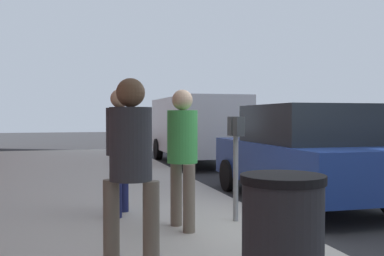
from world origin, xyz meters
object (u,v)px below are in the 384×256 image
pedestrian_bystander (131,158)px  parking_officer (120,140)px  pedestrian_at_meter (182,147)px  parked_sedan_near (302,153)px  trash_bin (283,247)px  parking_meter (236,146)px  parked_van_far (196,126)px

pedestrian_bystander → parking_officer: size_ratio=0.97×
pedestrian_at_meter → parked_sedan_near: (1.78, -2.70, -0.28)m
pedestrian_bystander → parking_officer: (2.39, -0.17, 0.04)m
parking_officer → trash_bin: bearing=-57.7°
parking_meter → trash_bin: (-2.79, 0.75, -0.51)m
parking_meter → parked_van_far: 8.62m
parked_van_far → pedestrian_bystander: bearing=160.5°
pedestrian_bystander → parked_van_far: parked_van_far is taller
parking_meter → parked_sedan_near: parked_sedan_near is taller
parking_meter → parked_van_far: parked_van_far is taller
pedestrian_bystander → parking_officer: parking_officer is taller
pedestrian_at_meter → parked_sedan_near: pedestrian_at_meter is taller
parked_van_far → pedestrian_at_meter: bearing=162.6°
parking_officer → parked_sedan_near: parking_officer is taller
pedestrian_bystander → pedestrian_at_meter: bearing=-2.3°
pedestrian_at_meter → parking_officer: size_ratio=0.97×
parking_officer → parked_van_far: 8.30m
parking_meter → pedestrian_bystander: bearing=133.9°
pedestrian_at_meter → parking_officer: 1.22m
pedestrian_bystander → parking_meter: bearing=-17.0°
pedestrian_bystander → trash_bin: (-1.21, -0.88, -0.53)m
pedestrian_at_meter → parking_officer: bearing=112.5°
parking_officer → parked_van_far: bearing=87.3°
parking_meter → parked_sedan_near: size_ratio=0.32×
pedestrian_bystander → parked_sedan_near: pedestrian_bystander is taller
parking_meter → trash_bin: size_ratio=1.40×
pedestrian_bystander → parking_officer: bearing=24.9°
parked_sedan_near → trash_bin: bearing=148.6°
parking_meter → pedestrian_at_meter: 0.82m
parking_meter → pedestrian_bystander: pedestrian_bystander is taller
pedestrian_bystander → parked_sedan_near: (3.15, -3.54, -0.29)m
parked_sedan_near → parking_meter: bearing=129.6°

